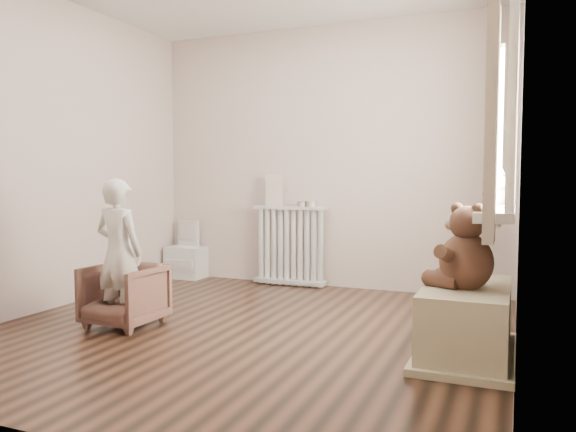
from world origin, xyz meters
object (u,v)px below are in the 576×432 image
at_px(radiator, 290,247).
at_px(toy_vanity, 186,253).
at_px(toy_bench, 466,324).
at_px(child, 119,252).
at_px(teddy_bear, 466,250).
at_px(armchair, 124,295).
at_px(plush_cat, 496,192).

relative_size(radiator, toy_vanity, 1.29).
bearing_deg(toy_bench, child, -173.31).
bearing_deg(radiator, teddy_bear, -43.76).
bearing_deg(toy_vanity, armchair, -70.28).
height_order(child, toy_bench, child).
xyz_separation_m(toy_vanity, child, (0.68, -1.93, 0.28)).
bearing_deg(teddy_bear, radiator, 158.40).
xyz_separation_m(armchair, toy_bench, (2.39, 0.23, -0.03)).
relative_size(teddy_bear, plush_cat, 1.76).
distance_m(toy_bench, plush_cat, 0.91).
height_order(toy_vanity, plush_cat, plush_cat).
xyz_separation_m(toy_vanity, toy_bench, (3.07, -1.65, -0.08)).
bearing_deg(toy_vanity, plush_cat, -21.24).
bearing_deg(child, toy_vanity, -68.51).
bearing_deg(child, teddy_bear, -173.17).
relative_size(toy_vanity, armchair, 1.24).
bearing_deg(child, armchair, -87.76).
distance_m(toy_vanity, armchair, 2.00).
distance_m(child, teddy_bear, 2.40).
distance_m(radiator, plush_cat, 2.44).
bearing_deg(plush_cat, child, -176.94).
distance_m(radiator, toy_bench, 2.51).
relative_size(child, toy_bench, 1.15).
distance_m(armchair, plush_cat, 2.72).
relative_size(toy_bench, teddy_bear, 1.87).
relative_size(radiator, toy_bench, 0.86).
bearing_deg(radiator, plush_cat, -32.66).
relative_size(child, teddy_bear, 2.14).
bearing_deg(toy_bench, radiator, 137.73).
distance_m(radiator, child, 2.04).
height_order(toy_vanity, teddy_bear, teddy_bear).
distance_m(radiator, teddy_bear, 2.58).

